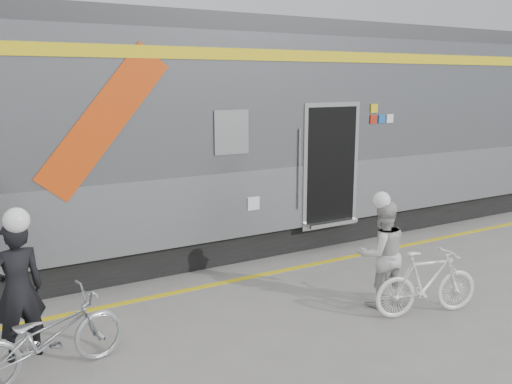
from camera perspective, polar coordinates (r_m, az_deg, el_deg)
ground at (r=6.87m, az=6.53°, el=-14.80°), size 90.00×90.00×0.00m
train at (r=9.90m, az=-7.63°, el=5.78°), size 24.00×3.17×4.10m
safety_strip at (r=8.54m, az=-2.17°, el=-9.25°), size 24.00×0.12×0.01m
man at (r=6.58m, az=-23.82°, el=-9.47°), size 0.63×0.47×1.58m
bicycle_left at (r=6.23m, az=-21.07°, el=-14.00°), size 1.73×0.85×0.87m
woman at (r=7.62m, az=13.09°, el=-6.36°), size 0.83×0.72×1.47m
bicycle_right at (r=7.56m, az=17.55°, el=-9.09°), size 1.54×0.78×0.89m
helmet_man at (r=6.32m, az=-24.51°, el=-1.56°), size 0.27×0.27×0.27m
helmet_woman at (r=7.41m, az=13.39°, el=-0.09°), size 0.23×0.23×0.23m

